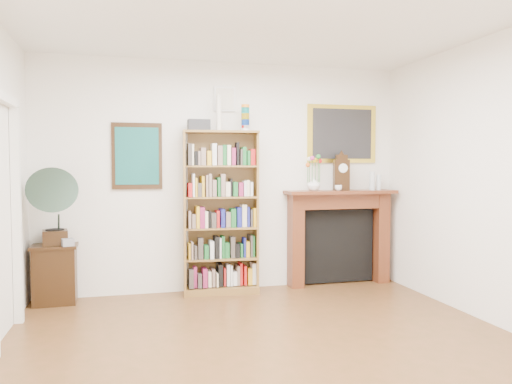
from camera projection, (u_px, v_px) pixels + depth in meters
The scene contains 15 objects.
room at pixel (286, 184), 3.73m from camera, with size 4.51×5.01×2.81m.
door_casing at pixel (4, 197), 4.36m from camera, with size 0.08×1.02×2.17m.
teal_poster at pixel (137, 156), 5.86m from camera, with size 0.58×0.04×0.78m.
small_picture at pixel (225, 99), 6.08m from camera, with size 0.26×0.04×0.30m.
gilt_painting at pixel (342, 134), 6.49m from camera, with size 0.95×0.04×0.75m.
bookshelf at pixel (221, 203), 5.98m from camera, with size 0.93×0.40×2.24m.
side_cabinet at pixel (55, 274), 5.54m from camera, with size 0.48×0.35×0.66m, color black.
fireplace at pixel (339, 229), 6.45m from camera, with size 1.45×0.36×1.22m.
gramophone at pixel (52, 202), 5.38m from camera, with size 0.62×0.72×0.86m.
cd_stack at pixel (68, 242), 5.45m from camera, with size 0.12×0.12×0.08m, color #A4A4B0.
mantel_clock at pixel (341, 173), 6.35m from camera, with size 0.21×0.14×0.45m.
flower_vase at pixel (314, 184), 6.28m from camera, with size 0.16×0.16×0.17m, color white.
teacup at pixel (338, 188), 6.29m from camera, with size 0.09×0.09×0.07m, color white.
bottle_left at pixel (372, 181), 6.44m from camera, with size 0.07×0.07×0.24m, color silver.
bottle_right at pixel (379, 182), 6.48m from camera, with size 0.06×0.06×0.20m, color silver.
Camera 1 is at (-1.14, -3.56, 1.53)m, focal length 35.00 mm.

